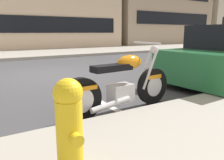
# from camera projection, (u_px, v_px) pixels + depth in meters

# --- Properties ---
(ground_plane) EXTENTS (260.00, 260.00, 0.00)m
(ground_plane) POSITION_uv_depth(u_px,v_px,m) (48.00, 74.00, 7.11)
(ground_plane) COLOR #3D3D3F
(sidewalk_far_curb) EXTENTS (120.00, 5.00, 0.14)m
(sidewalk_far_curb) POSITION_uv_depth(u_px,v_px,m) (168.00, 47.00, 18.87)
(sidewalk_far_curb) COLOR gray
(sidewalk_far_curb) RESTS_ON ground
(parking_stall_stripe) EXTENTS (0.12, 2.20, 0.01)m
(parking_stall_stripe) POSITION_uv_depth(u_px,v_px,m) (107.00, 105.00, 4.12)
(parking_stall_stripe) COLOR silver
(parking_stall_stripe) RESTS_ON ground
(parked_motorcycle) EXTENTS (2.14, 0.62, 1.13)m
(parked_motorcycle) POSITION_uv_depth(u_px,v_px,m) (122.00, 86.00, 3.74)
(parked_motorcycle) COLOR black
(parked_motorcycle) RESTS_ON ground
(fire_hydrant) EXTENTS (0.24, 0.36, 0.80)m
(fire_hydrant) POSITION_uv_depth(u_px,v_px,m) (69.00, 124.00, 1.86)
(fire_hydrant) COLOR gold
(fire_hydrant) RESTS_ON sidewalk_near_curb
(townhouse_far_uphill) EXTENTS (10.19, 11.58, 8.10)m
(townhouse_far_uphill) POSITION_uv_depth(u_px,v_px,m) (38.00, 0.00, 20.49)
(townhouse_far_uphill) COLOR beige
(townhouse_far_uphill) RESTS_ON ground
(townhouse_mid_block) EXTENTS (12.07, 9.19, 10.82)m
(townhouse_mid_block) POSITION_uv_depth(u_px,v_px,m) (216.00, 1.00, 31.56)
(townhouse_mid_block) COLOR beige
(townhouse_mid_block) RESTS_ON ground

